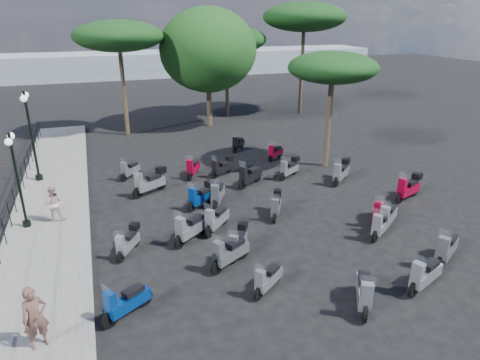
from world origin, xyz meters
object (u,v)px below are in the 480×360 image
object	(u,v)px
pine_3	(333,68)
scooter_18	(446,249)
lamp_post_1	(17,175)
scooter_12	(268,279)
scooter_2	(128,242)
broadleaf_tree	(208,50)
scooter_14	(201,196)
scooter_20	(250,176)
lamp_post_2	(31,131)
scooter_23	(425,275)
scooter_3	(190,228)
pine_1	(304,17)
scooter_15	(218,194)
scooter_25	(381,225)
scooter_26	(409,188)
scooter_17	(364,292)
scooter_4	(150,182)
woman	(35,318)
scooter_22	(238,144)
scooter_5	(130,170)
scooter_24	(388,217)
pine_0	(227,40)
scooter_13	(276,206)
scooter_7	(238,242)
scooter_27	(341,172)
scooter_10	(193,168)
pedestrian_far	(53,203)
scooter_1	(126,302)
pine_2	(118,36)
scooter_8	(230,253)
scooter_21	(289,168)
scooter_16	(222,167)
scooter_28	(275,153)

from	to	relation	value
pine_3	scooter_18	bearing A→B (deg)	-96.89
lamp_post_1	scooter_12	distance (m)	9.98
scooter_2	broadleaf_tree	distance (m)	18.81
scooter_14	scooter_20	bearing A→B (deg)	-96.82
lamp_post_2	scooter_23	distance (m)	17.80
scooter_3	pine_1	world-z (taller)	pine_1
scooter_15	scooter_25	bearing A→B (deg)	164.27
scooter_12	scooter_26	world-z (taller)	scooter_26
scooter_17	broadleaf_tree	xyz separation A→B (m)	(1.54, 21.68, 4.89)
scooter_12	scooter_14	xyz separation A→B (m)	(-0.36, 6.50, 0.08)
scooter_4	scooter_17	xyz separation A→B (m)	(4.47, -10.23, -0.06)
woman	scooter_22	size ratio (longest dim) A/B	1.36
scooter_3	scooter_5	xyz separation A→B (m)	(-1.40, 7.29, -0.08)
scooter_5	broadleaf_tree	size ratio (longest dim) A/B	0.15
scooter_24	scooter_25	distance (m)	0.80
lamp_post_2	pine_0	xyz separation A→B (m)	(13.15, 10.78, 3.27)
scooter_13	scooter_14	world-z (taller)	scooter_14
scooter_7	scooter_22	xyz separation A→B (m)	(3.91, 11.33, -0.04)
scooter_12	scooter_27	bearing A→B (deg)	-80.91
scooter_10	scooter_15	distance (m)	3.74
pedestrian_far	scooter_1	size ratio (longest dim) A/B	1.01
broadleaf_tree	pine_2	bearing A→B (deg)	-174.48
pine_1	scooter_26	bearing A→B (deg)	-101.27
pine_1	scooter_13	bearing A→B (deg)	-119.52
scooter_8	broadleaf_tree	size ratio (longest dim) A/B	0.19
pedestrian_far	pine_2	bearing A→B (deg)	-105.67
scooter_21	scooter_25	xyz separation A→B (m)	(0.55, -6.71, -0.01)
scooter_23	pine_0	distance (m)	24.74
scooter_13	scooter_27	xyz separation A→B (m)	(4.55, 2.45, 0.05)
lamp_post_1	scooter_4	distance (m)	5.64
scooter_10	scooter_3	bearing A→B (deg)	106.88
scooter_15	scooter_26	world-z (taller)	scooter_26
scooter_7	scooter_13	distance (m)	3.31
scooter_16	scooter_26	bearing A→B (deg)	-158.62
pine_0	pine_2	xyz separation A→B (m)	(-8.16, -3.12, 0.53)
scooter_7	scooter_8	bearing A→B (deg)	86.63
scooter_3	scooter_10	world-z (taller)	scooter_3
scooter_2	scooter_10	size ratio (longest dim) A/B	0.89
pedestrian_far	scooter_28	size ratio (longest dim) A/B	1.17
scooter_18	scooter_24	distance (m)	2.71
scooter_17	scooter_24	size ratio (longest dim) A/B	1.10
lamp_post_1	scooter_8	bearing A→B (deg)	-39.67
scooter_28	scooter_4	bearing A→B (deg)	74.30
pine_1	scooter_8	bearing A→B (deg)	-122.22
scooter_18	scooter_26	world-z (taller)	scooter_18
scooter_4	scooter_12	xyz separation A→B (m)	(2.21, -8.65, -0.15)
scooter_4	scooter_18	bearing A→B (deg)	-167.42
scooter_16	pine_1	bearing A→B (deg)	-70.83
scooter_8	scooter_15	bearing A→B (deg)	-41.89
woman	pine_3	xyz separation A→B (m)	(13.58, 9.79, 4.23)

